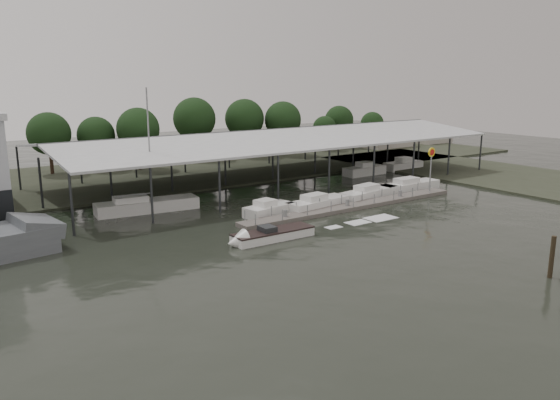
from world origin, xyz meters
TOP-DOWN VIEW (x-y plane):
  - ground at (0.00, 0.00)m, footprint 200.00×200.00m
  - land_strip_far at (0.00, 42.00)m, footprint 140.00×30.00m
  - land_strip_east at (45.00, 10.00)m, footprint 20.00×60.00m
  - covered_boat_shed at (17.00, 28.00)m, footprint 58.24×24.00m
  - floating_dock at (15.00, 10.00)m, footprint 28.00×2.00m
  - shell_fuel_sign at (27.00, 9.99)m, footprint 1.10×0.18m
  - distant_commercial_buildings at (59.03, 44.69)m, footprint 22.00×8.00m
  - white_sailboat at (-3.55, 21.22)m, footprint 10.59×3.85m
  - speedboat_underway at (0.83, 5.58)m, footprint 19.05×2.56m
  - moored_cruiser_0 at (5.89, 12.66)m, footprint 5.73×3.18m
  - moored_cruiser_1 at (11.52, 11.91)m, footprint 7.73×3.10m
  - moored_cruiser_2 at (19.62, 12.49)m, footprint 8.56×3.34m
  - moored_cruiser_3 at (26.57, 12.81)m, footprint 8.84×2.24m
  - horizon_tree_line at (20.75, 48.06)m, footprint 65.74×11.09m

SIDE VIEW (x-z plane):
  - ground at x=0.00m, z-range 0.00..0.00m
  - land_strip_far at x=0.00m, z-range -0.05..0.25m
  - land_strip_east at x=45.00m, z-range -0.05..0.25m
  - floating_dock at x=15.00m, z-range -0.50..0.90m
  - speedboat_underway at x=0.83m, z-range -0.61..1.39m
  - moored_cruiser_0 at x=5.89m, z-range -0.24..1.46m
  - moored_cruiser_1 at x=11.52m, z-range -0.24..1.46m
  - moored_cruiser_2 at x=19.62m, z-range -0.24..1.46m
  - moored_cruiser_3 at x=26.57m, z-range -0.24..1.46m
  - white_sailboat at x=-3.55m, z-range -5.72..7.01m
  - distant_commercial_buildings at x=59.03m, z-range -0.16..3.84m
  - shell_fuel_sign at x=27.00m, z-range 1.15..6.70m
  - horizon_tree_line at x=20.75m, z-range 0.88..11.26m
  - covered_boat_shed at x=17.00m, z-range 2.65..9.61m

